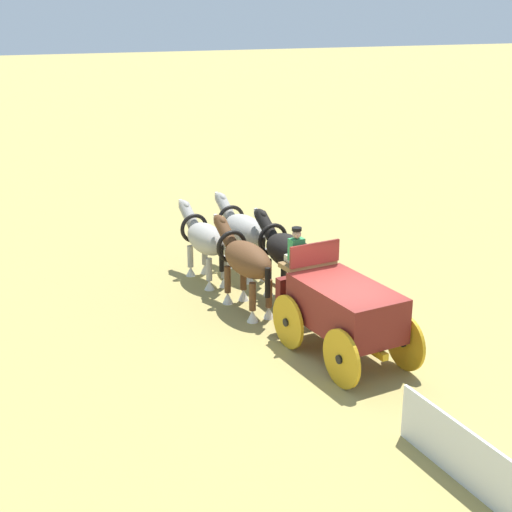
{
  "coord_description": "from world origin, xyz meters",
  "views": [
    {
      "loc": [
        -14.39,
        7.71,
        8.03
      ],
      "look_at": [
        4.43,
        0.53,
        1.2
      ],
      "focal_mm": 53.14,
      "sensor_mm": 36.0,
      "label": 1
    }
  ],
  "objects": [
    {
      "name": "show_wagon",
      "position": [
        0.14,
        0.02,
        1.24
      ],
      "size": [
        5.88,
        2.3,
        2.83
      ],
      "color": "maroon",
      "rests_on": "ground"
    },
    {
      "name": "draft_horse_rear_near",
      "position": [
        3.63,
        1.15,
        1.41
      ],
      "size": [
        3.11,
        1.18,
        2.28
      ],
      "color": "brown",
      "rests_on": "ground"
    },
    {
      "name": "ground_plane",
      "position": [
        0.0,
        0.0,
        0.0
      ],
      "size": [
        220.0,
        220.0,
        0.0
      ],
      "primitive_type": "plane",
      "color": "#9E8C4C"
    },
    {
      "name": "draft_horse_lead_off",
      "position": [
        6.38,
        0.21,
        1.34
      ],
      "size": [
        3.16,
        1.21,
        2.21
      ],
      "color": "#9E998E",
      "rests_on": "ground"
    },
    {
      "name": "draft_horse_rear_off",
      "position": [
        3.8,
        -0.14,
        1.42
      ],
      "size": [
        3.08,
        1.2,
        2.3
      ],
      "color": "black",
      "rests_on": "ground"
    },
    {
      "name": "sponsor_banner",
      "position": [
        -5.01,
        0.35,
        0.55
      ],
      "size": [
        3.19,
        0.34,
        1.1
      ],
      "primitive_type": "cube",
      "rotation": [
        0.0,
        0.0,
        0.09
      ],
      "color": "silver",
      "rests_on": "ground"
    },
    {
      "name": "draft_horse_lead_near",
      "position": [
        6.21,
        1.5,
        1.28
      ],
      "size": [
        2.96,
        1.14,
        2.14
      ],
      "color": "#9E998E",
      "rests_on": "ground"
    }
  ]
}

